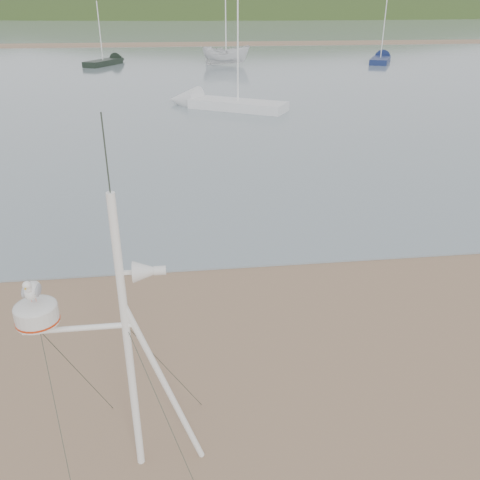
{
  "coord_description": "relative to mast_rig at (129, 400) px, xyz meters",
  "views": [
    {
      "loc": [
        1.59,
        -6.16,
        5.55
      ],
      "look_at": [
        2.49,
        1.0,
        2.15
      ],
      "focal_mm": 38.0,
      "sensor_mm": 36.0,
      "label": 1
    }
  ],
  "objects": [
    {
      "name": "far_cottages",
      "position": [
        2.17,
        197.23,
        2.89
      ],
      "size": [
        294.4,
        6.3,
        8.0
      ],
      "color": "beige",
      "rests_on": "ground"
    },
    {
      "name": "sandbar",
      "position": [
        -0.83,
        71.23,
        -1.04
      ],
      "size": [
        560.0,
        7.0,
        0.07
      ],
      "primitive_type": "cube",
      "color": "#81634A",
      "rests_on": "water"
    },
    {
      "name": "mast_rig",
      "position": [
        0.0,
        0.0,
        0.0
      ],
      "size": [
        2.04,
        2.18,
        4.61
      ],
      "color": "white",
      "rests_on": "ground"
    },
    {
      "name": "hill_ridge",
      "position": [
        17.69,
        236.23,
        -20.81
      ],
      "size": [
        620.0,
        180.0,
        80.0
      ],
      "color": "#253817",
      "rests_on": "ground"
    },
    {
      "name": "boat_white",
      "position": [
        5.79,
        45.66,
        1.2
      ],
      "size": [
        2.19,
        2.16,
        4.55
      ],
      "primitive_type": "imported",
      "rotation": [
        0.0,
        0.0,
        1.27
      ],
      "color": "silver",
      "rests_on": "water"
    },
    {
      "name": "sailboat_blue_far",
      "position": [
        21.66,
        46.81,
        -0.81
      ],
      "size": [
        4.39,
        6.67,
        6.61
      ],
      "color": "#16214D",
      "rests_on": "ground"
    },
    {
      "name": "water",
      "position": [
        -0.83,
        133.23,
        -1.09
      ],
      "size": [
        560.0,
        256.0,
        0.04
      ],
      "primitive_type": "cube",
      "color": "slate",
      "rests_on": "ground"
    },
    {
      "name": "ground",
      "position": [
        -0.83,
        1.23,
        -1.11
      ],
      "size": [
        560.0,
        560.0,
        0.0
      ],
      "primitive_type": "plane",
      "color": "#81634A",
      "rests_on": "ground"
    },
    {
      "name": "sailboat_dark_mid",
      "position": [
        -5.06,
        47.8,
        -0.81
      ],
      "size": [
        4.05,
        5.99,
        5.99
      ],
      "color": "black",
      "rests_on": "ground"
    },
    {
      "name": "sailboat_white_near",
      "position": [
        2.6,
        24.65,
        -0.81
      ],
      "size": [
        7.03,
        5.27,
        7.13
      ],
      "color": "silver",
      "rests_on": "ground"
    }
  ]
}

